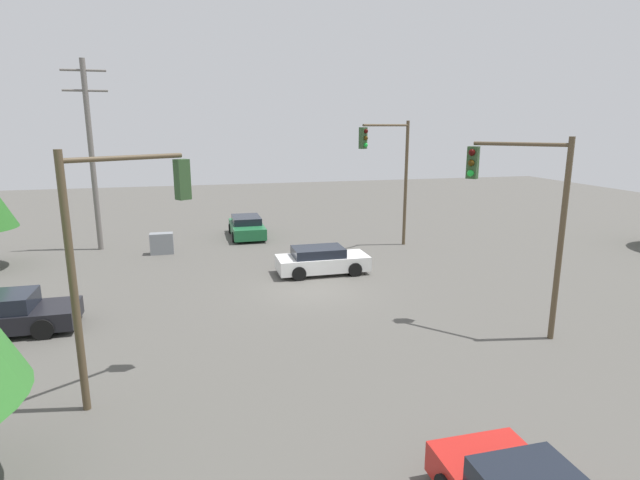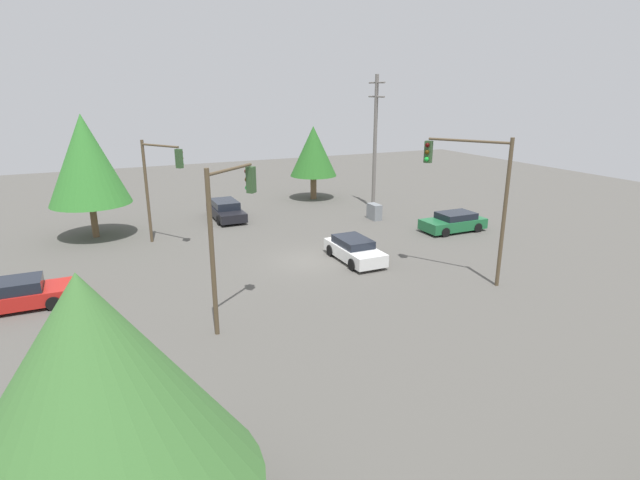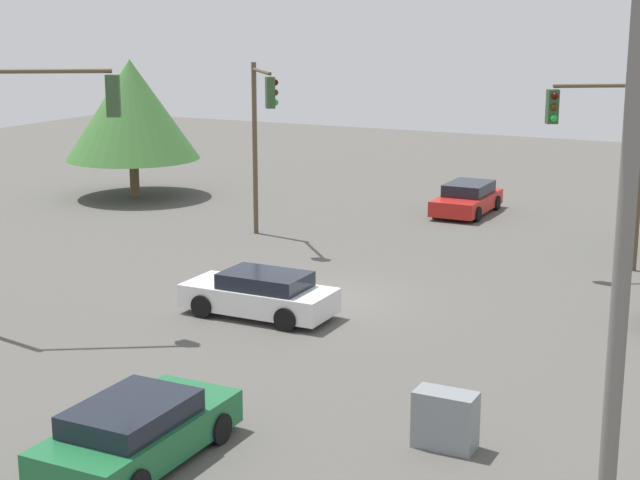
{
  "view_description": "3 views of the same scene",
  "coord_description": "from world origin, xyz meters",
  "px_view_note": "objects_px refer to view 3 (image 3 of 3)",
  "views": [
    {
      "loc": [
        4.63,
        19.28,
        6.65
      ],
      "look_at": [
        -0.62,
        -1.3,
        1.79
      ],
      "focal_mm": 28.0,
      "sensor_mm": 36.0,
      "label": 1
    },
    {
      "loc": [
        -23.54,
        10.31,
        8.97
      ],
      "look_at": [
        -1.21,
        0.0,
        1.52
      ],
      "focal_mm": 28.0,
      "sensor_mm": 36.0,
      "label": 2
    },
    {
      "loc": [
        12.08,
        -24.41,
        8.14
      ],
      "look_at": [
        -0.83,
        1.27,
        1.43
      ],
      "focal_mm": 55.0,
      "sensor_mm": 36.0,
      "label": 3
    }
  ],
  "objects_px": {
    "traffic_signal_main": "(261,122)",
    "traffic_signal_cross": "(21,150)",
    "sedan_red": "(467,199)",
    "electrical_cabinet": "(445,420)",
    "sedan_white": "(260,294)",
    "sedan_green": "(138,431)",
    "traffic_signal_aux": "(605,142)"
  },
  "relations": [
    {
      "from": "traffic_signal_cross",
      "to": "electrical_cabinet",
      "type": "bearing_deg",
      "value": -40.65
    },
    {
      "from": "traffic_signal_aux",
      "to": "electrical_cabinet",
      "type": "height_order",
      "value": "traffic_signal_aux"
    },
    {
      "from": "traffic_signal_aux",
      "to": "traffic_signal_main",
      "type": "bearing_deg",
      "value": -28.49
    },
    {
      "from": "sedan_red",
      "to": "electrical_cabinet",
      "type": "xyz_separation_m",
      "value": [
        6.74,
        -21.61,
        -0.05
      ]
    },
    {
      "from": "sedan_green",
      "to": "traffic_signal_main",
      "type": "relative_size",
      "value": 0.67
    },
    {
      "from": "sedan_green",
      "to": "traffic_signal_cross",
      "type": "relative_size",
      "value": 0.61
    },
    {
      "from": "sedan_red",
      "to": "traffic_signal_main",
      "type": "relative_size",
      "value": 0.67
    },
    {
      "from": "sedan_white",
      "to": "traffic_signal_cross",
      "type": "height_order",
      "value": "traffic_signal_cross"
    },
    {
      "from": "traffic_signal_main",
      "to": "sedan_red",
      "type": "bearing_deg",
      "value": 105.92
    },
    {
      "from": "sedan_white",
      "to": "sedan_red",
      "type": "distance_m",
      "value": 15.99
    },
    {
      "from": "sedan_red",
      "to": "traffic_signal_aux",
      "type": "distance_m",
      "value": 10.38
    },
    {
      "from": "traffic_signal_aux",
      "to": "electrical_cabinet",
      "type": "xyz_separation_m",
      "value": [
        0.03,
        -14.55,
        -3.63
      ]
    },
    {
      "from": "traffic_signal_main",
      "to": "traffic_signal_aux",
      "type": "height_order",
      "value": "traffic_signal_main"
    },
    {
      "from": "sedan_red",
      "to": "traffic_signal_aux",
      "type": "height_order",
      "value": "traffic_signal_aux"
    },
    {
      "from": "sedan_green",
      "to": "traffic_signal_main",
      "type": "distance_m",
      "value": 18.55
    },
    {
      "from": "sedan_red",
      "to": "traffic_signal_aux",
      "type": "relative_size",
      "value": 0.69
    },
    {
      "from": "electrical_cabinet",
      "to": "sedan_white",
      "type": "bearing_deg",
      "value": 142.51
    },
    {
      "from": "traffic_signal_main",
      "to": "traffic_signal_aux",
      "type": "relative_size",
      "value": 1.03
    },
    {
      "from": "sedan_green",
      "to": "sedan_white",
      "type": "distance_m",
      "value": 9.12
    },
    {
      "from": "sedan_green",
      "to": "traffic_signal_aux",
      "type": "height_order",
      "value": "traffic_signal_aux"
    },
    {
      "from": "traffic_signal_main",
      "to": "traffic_signal_cross",
      "type": "distance_m",
      "value": 11.66
    },
    {
      "from": "sedan_red",
      "to": "traffic_signal_aux",
      "type": "xyz_separation_m",
      "value": [
        6.71,
        -7.06,
        3.58
      ]
    },
    {
      "from": "sedan_green",
      "to": "sedan_white",
      "type": "height_order",
      "value": "sedan_white"
    },
    {
      "from": "sedan_green",
      "to": "traffic_signal_main",
      "type": "xyz_separation_m",
      "value": [
        -7.02,
        16.76,
        3.69
      ]
    },
    {
      "from": "traffic_signal_cross",
      "to": "traffic_signal_aux",
      "type": "relative_size",
      "value": 1.13
    },
    {
      "from": "sedan_red",
      "to": "traffic_signal_cross",
      "type": "relative_size",
      "value": 0.61
    },
    {
      "from": "sedan_white",
      "to": "traffic_signal_main",
      "type": "height_order",
      "value": "traffic_signal_main"
    },
    {
      "from": "traffic_signal_cross",
      "to": "electrical_cabinet",
      "type": "relative_size",
      "value": 5.86
    },
    {
      "from": "sedan_white",
      "to": "traffic_signal_aux",
      "type": "xyz_separation_m",
      "value": [
        7.31,
        8.92,
        3.58
      ]
    },
    {
      "from": "sedan_white",
      "to": "sedan_green",
      "type": "bearing_deg",
      "value": -164.17
    },
    {
      "from": "sedan_red",
      "to": "traffic_signal_cross",
      "type": "height_order",
      "value": "traffic_signal_cross"
    },
    {
      "from": "sedan_white",
      "to": "sedan_red",
      "type": "xyz_separation_m",
      "value": [
        0.6,
        15.98,
        0.0
      ]
    }
  ]
}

